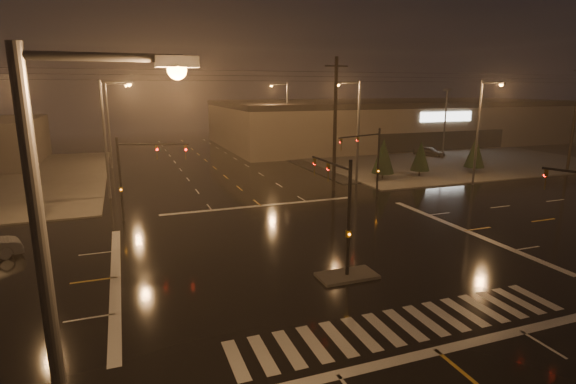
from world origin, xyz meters
The scene contains 24 objects.
ground centered at (0.00, 0.00, 0.00)m, with size 140.00×140.00×0.00m, color black.
sidewalk_ne centered at (30.00, 30.00, 0.06)m, with size 36.00×36.00×0.12m, color #45423D.
median_island centered at (0.00, -4.00, 0.07)m, with size 3.00×1.60×0.15m, color #45423D.
crosswalk centered at (0.00, -9.00, 0.01)m, with size 15.00×2.60×0.01m, color beige.
stop_bar_near centered at (0.00, -11.00, 0.01)m, with size 16.00×0.50×0.01m, color beige.
stop_bar_far centered at (0.00, 11.00, 0.01)m, with size 16.00×0.50×0.01m, color beige.
parking_lot centered at (35.00, 28.00, 0.04)m, with size 50.00×24.00×0.08m, color black.
retail_building centered at (35.00, 45.99, 3.84)m, with size 60.20×28.30×7.20m.
signal_mast_median centered at (0.00, -3.07, 3.75)m, with size 0.25×4.59×6.00m.
signal_mast_ne centered at (9.50, 10.14, 3.79)m, with size 4.84×1.86×6.00m.
signal_mast_nw centered at (-9.50, 10.14, 3.79)m, with size 4.84×1.86×6.00m.
streetlight_0 centered at (-11.18, -15.00, 5.80)m, with size 2.77×0.32×10.00m.
streetlight_1 centered at (-11.18, 18.00, 5.80)m, with size 2.77×0.32×10.00m.
streetlight_2 centered at (-11.18, 34.00, 5.80)m, with size 2.77×0.32×10.00m.
streetlight_3 centered at (11.18, 16.00, 5.80)m, with size 2.77×0.32×10.00m.
streetlight_4 centered at (11.18, 36.00, 5.80)m, with size 2.77×0.32×10.00m.
streetlight_5 centered at (-16.00, 11.18, 5.80)m, with size 0.32×2.77×10.00m.
streetlight_6 centered at (22.00, 11.18, 5.80)m, with size 0.32×2.77×10.00m.
utility_pole_1 centered at (8.00, 14.00, 6.13)m, with size 2.20×0.32×12.00m.
utility_pole_2 centered at (38.00, 14.00, 6.13)m, with size 2.20×0.32×12.00m.
conifer_0 centered at (15.00, 16.80, 2.49)m, with size 2.30×2.30×4.29m.
conifer_1 centered at (19.57, 16.77, 2.27)m, with size 2.01×2.01×3.85m.
conifer_2 centered at (26.53, 16.41, 2.40)m, with size 2.19×2.19×4.11m.
car_parked centered at (29.73, 28.46, 0.72)m, with size 1.70×4.24×1.44m, color black.
Camera 1 is at (-10.13, -22.79, 9.33)m, focal length 28.00 mm.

